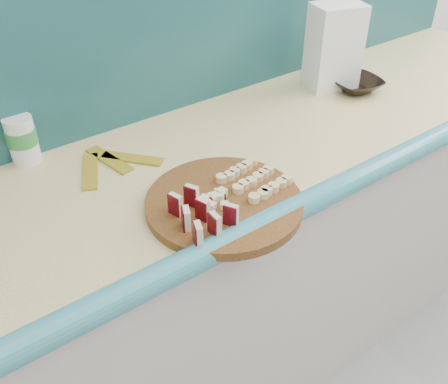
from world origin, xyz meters
TOP-DOWN VIEW (x-y plane):
  - kitchen_counter at (0.10, 1.50)m, footprint 2.20×0.63m
  - backsplash at (0.10, 1.79)m, footprint 2.20×0.02m
  - cutting_board at (-0.26, 1.30)m, footprint 0.40×0.40m
  - apple_wedges at (-0.35, 1.27)m, footprint 0.11×0.15m
  - apple_chunks at (-0.28, 1.30)m, footprint 0.05×0.06m
  - banana_slices at (-0.16, 1.31)m, footprint 0.15×0.15m
  - brown_bowl at (0.46, 1.55)m, footprint 0.19×0.19m
  - flour_bag at (0.41, 1.62)m, footprint 0.18×0.15m
  - canister at (-0.55, 1.76)m, footprint 0.08×0.08m
  - banana_peel at (-0.38, 1.62)m, footprint 0.23×0.19m

SIDE VIEW (x-z plane):
  - kitchen_counter at x=0.10m, z-range 0.00..0.91m
  - banana_peel at x=-0.38m, z-range 0.91..0.92m
  - cutting_board at x=-0.26m, z-range 0.91..0.93m
  - brown_bowl at x=0.46m, z-range 0.91..0.95m
  - banana_slices at x=-0.16m, z-range 0.93..0.95m
  - apple_chunks at x=-0.28m, z-range 0.93..0.95m
  - apple_wedges at x=-0.35m, z-range 0.93..0.98m
  - canister at x=-0.55m, z-range 0.91..1.04m
  - flour_bag at x=0.41m, z-range 0.91..1.18m
  - backsplash at x=0.10m, z-range 0.91..1.41m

